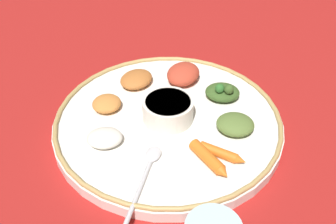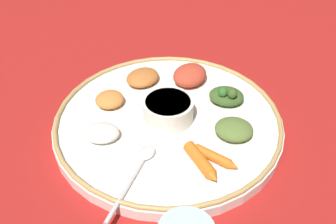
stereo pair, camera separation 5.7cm
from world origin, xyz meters
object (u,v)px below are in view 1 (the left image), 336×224
object	(u,v)px
center_bowl	(168,109)
carrot_outer	(222,154)
carrot_near_spoon	(209,159)
greens_pile	(223,92)
spoon	(147,170)

from	to	relation	value
center_bowl	carrot_outer	distance (m)	0.12
center_bowl	carrot_near_spoon	distance (m)	0.12
center_bowl	carrot_near_spoon	world-z (taller)	center_bowl
center_bowl	greens_pile	size ratio (longest dim) A/B	1.38
carrot_near_spoon	spoon	bearing A→B (deg)	-73.63
spoon	carrot_near_spoon	bearing A→B (deg)	106.37
spoon	carrot_outer	xyz separation A→B (m)	(-0.04, 0.11, 0.00)
spoon	carrot_outer	distance (m)	0.12
center_bowl	greens_pile	xyz separation A→B (m)	(-0.07, 0.09, -0.01)
spoon	carrot_near_spoon	world-z (taller)	carrot_near_spoon
spoon	carrot_outer	world-z (taller)	carrot_outer
spoon	greens_pile	xyz separation A→B (m)	(-0.19, 0.11, 0.01)
carrot_near_spoon	greens_pile	bearing A→B (deg)	172.84
spoon	carrot_near_spoon	distance (m)	0.10
greens_pile	carrot_near_spoon	xyz separation A→B (m)	(0.17, -0.02, -0.01)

